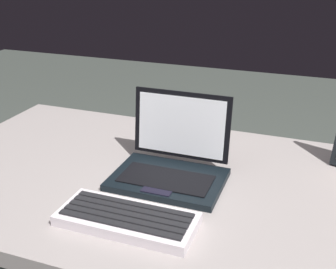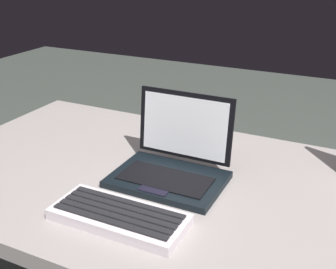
% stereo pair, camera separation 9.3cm
% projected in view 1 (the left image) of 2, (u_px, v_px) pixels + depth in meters
% --- Properties ---
extents(desk, '(1.39, 0.74, 0.76)m').
position_uv_depth(desk, '(183.00, 207.00, 1.08)').
color(desk, gray).
rests_on(desk, ground).
extents(laptop_front, '(0.27, 0.21, 0.20)m').
position_uv_depth(laptop_front, '(172.00, 163.00, 1.07)').
color(laptop_front, black).
rests_on(laptop_front, desk).
extents(external_keyboard, '(0.29, 0.12, 0.03)m').
position_uv_depth(external_keyboard, '(127.00, 219.00, 0.89)').
color(external_keyboard, silver).
rests_on(external_keyboard, desk).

